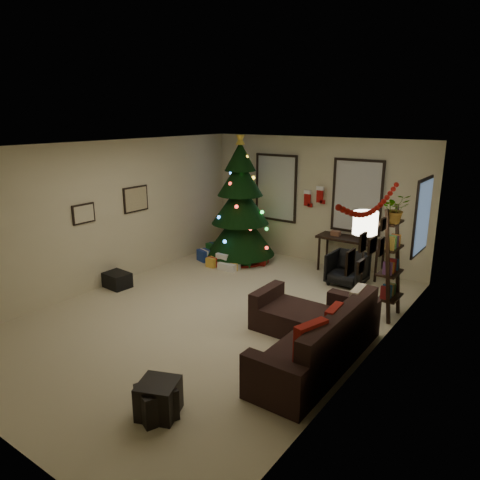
{
  "coord_description": "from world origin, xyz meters",
  "views": [
    {
      "loc": [
        4.29,
        -5.25,
        3.15
      ],
      "look_at": [
        0.1,
        0.6,
        1.15
      ],
      "focal_mm": 33.99,
      "sensor_mm": 36.0,
      "label": 1
    }
  ],
  "objects_px": {
    "christmas_tree": "(240,208)",
    "sofa": "(313,337)",
    "desk": "(351,242)",
    "bookshelf": "(391,265)",
    "desk_chair": "(347,269)"
  },
  "relations": [
    {
      "from": "desk",
      "to": "christmas_tree",
      "type": "bearing_deg",
      "value": -166.15
    },
    {
      "from": "christmas_tree",
      "to": "desk",
      "type": "xyz_separation_m",
      "value": [
        2.34,
        0.58,
        -0.52
      ]
    },
    {
      "from": "desk",
      "to": "bookshelf",
      "type": "height_order",
      "value": "bookshelf"
    },
    {
      "from": "desk",
      "to": "bookshelf",
      "type": "xyz_separation_m",
      "value": [
        1.31,
        -1.63,
        0.22
      ]
    },
    {
      "from": "bookshelf",
      "to": "desk_chair",
      "type": "bearing_deg",
      "value": 138.24
    },
    {
      "from": "desk_chair",
      "to": "bookshelf",
      "type": "xyz_separation_m",
      "value": [
        1.1,
        -0.98,
        0.56
      ]
    },
    {
      "from": "christmas_tree",
      "to": "sofa",
      "type": "xyz_separation_m",
      "value": [
        3.23,
        -2.83,
        -0.91
      ]
    },
    {
      "from": "bookshelf",
      "to": "desk",
      "type": "bearing_deg",
      "value": 128.79
    },
    {
      "from": "sofa",
      "to": "desk_chair",
      "type": "bearing_deg",
      "value": 103.71
    },
    {
      "from": "christmas_tree",
      "to": "desk_chair",
      "type": "height_order",
      "value": "christmas_tree"
    },
    {
      "from": "sofa",
      "to": "bookshelf",
      "type": "bearing_deg",
      "value": 76.42
    },
    {
      "from": "sofa",
      "to": "bookshelf",
      "type": "relative_size",
      "value": 1.37
    },
    {
      "from": "christmas_tree",
      "to": "desk_chair",
      "type": "relative_size",
      "value": 4.51
    },
    {
      "from": "desk",
      "to": "bookshelf",
      "type": "distance_m",
      "value": 2.11
    },
    {
      "from": "sofa",
      "to": "bookshelf",
      "type": "distance_m",
      "value": 1.92
    }
  ]
}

